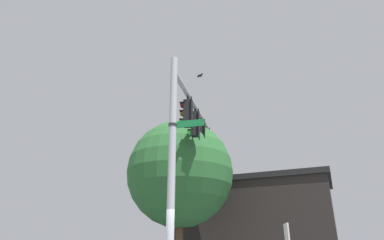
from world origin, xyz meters
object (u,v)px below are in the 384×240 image
at_px(traffic_light_mid_outer, 201,133).
at_px(traffic_light_mid_inner, 194,124).
at_px(bird_flying, 200,76).
at_px(traffic_light_nearest_pole, 187,113).
at_px(street_name_sign, 182,124).
at_px(traffic_light_arm_end, 206,141).

bearing_deg(traffic_light_mid_outer, traffic_light_mid_inner, 171.27).
bearing_deg(bird_flying, traffic_light_nearest_pole, 176.14).
height_order(traffic_light_mid_inner, street_name_sign, traffic_light_mid_inner).
bearing_deg(street_name_sign, traffic_light_mid_inner, -2.77).
bearing_deg(traffic_light_arm_end, traffic_light_mid_inner, 171.27).
bearing_deg(traffic_light_mid_inner, traffic_light_arm_end, -8.73).
height_order(traffic_light_nearest_pole, traffic_light_mid_inner, same).
height_order(street_name_sign, bird_flying, bird_flying).
bearing_deg(traffic_light_mid_inner, traffic_light_mid_outer, -8.73).
bearing_deg(traffic_light_nearest_pole, bird_flying, -3.86).
bearing_deg(traffic_light_mid_outer, traffic_light_nearest_pole, 171.27).
xyz_separation_m(traffic_light_mid_outer, street_name_sign, (-4.20, 0.33, -1.16)).
distance_m(traffic_light_mid_inner, traffic_light_arm_end, 2.38).
bearing_deg(traffic_light_mid_outer, street_name_sign, 175.55).
bearing_deg(traffic_light_mid_inner, street_name_sign, 177.23).
height_order(traffic_light_nearest_pole, street_name_sign, traffic_light_nearest_pole).
height_order(traffic_light_nearest_pole, traffic_light_mid_outer, same).
xyz_separation_m(traffic_light_nearest_pole, traffic_light_mid_outer, (2.36, -0.36, 0.00)).
relative_size(traffic_light_mid_inner, traffic_light_arm_end, 1.00).
relative_size(traffic_light_mid_inner, street_name_sign, 1.14).
bearing_deg(traffic_light_mid_inner, traffic_light_nearest_pole, 171.27).
bearing_deg(traffic_light_nearest_pole, traffic_light_mid_inner, -8.73).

